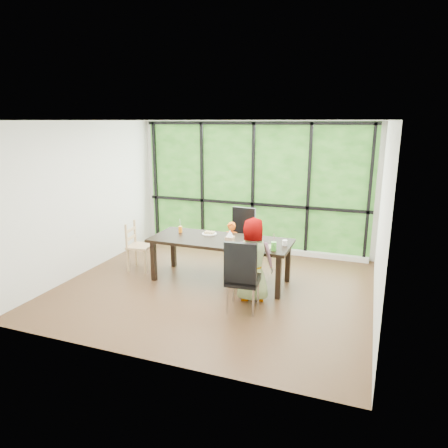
{
  "coord_description": "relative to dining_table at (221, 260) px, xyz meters",
  "views": [
    {
      "loc": [
        2.31,
        -5.83,
        2.69
      ],
      "look_at": [
        0.09,
        0.19,
        1.05
      ],
      "focal_mm": 32.33,
      "sensor_mm": 36.0,
      "label": 1
    }
  ],
  "objects": [
    {
      "name": "crepe_rolls_far",
      "position": [
        -0.3,
        0.23,
        0.41
      ],
      "size": [
        0.2,
        0.12,
        0.04
      ],
      "primitive_type": null,
      "color": "tan",
      "rests_on": "plate_far"
    },
    {
      "name": "back_wall",
      "position": [
        0.01,
        1.96,
        0.98
      ],
      "size": [
        5.0,
        0.0,
        5.0
      ],
      "primitive_type": "plane",
      "rotation": [
        1.57,
        0.0,
        0.0
      ],
      "color": "silver",
      "rests_on": "ground"
    },
    {
      "name": "tissue",
      "position": [
        0.22,
        -0.16,
        0.54
      ],
      "size": [
        0.12,
        0.12,
        0.11
      ],
      "primitive_type": "cone",
      "color": "white",
      "rests_on": "tissue_box"
    },
    {
      "name": "window_sill",
      "position": [
        0.01,
        1.86,
        -0.33
      ],
      "size": [
        4.8,
        0.12,
        0.1
      ],
      "primitive_type": "cube",
      "color": "silver",
      "rests_on": "ground"
    },
    {
      "name": "green_cup",
      "position": [
        0.99,
        -0.29,
        0.44
      ],
      "size": [
        0.09,
        0.09,
        0.14
      ],
      "primitive_type": "cylinder",
      "color": "green",
      "rests_on": "dining_table"
    },
    {
      "name": "chair_interior_leather",
      "position": [
        0.69,
        -0.91,
        0.17
      ],
      "size": [
        0.5,
        0.5,
        1.08
      ],
      "primitive_type": "cube",
      "rotation": [
        0.0,
        0.0,
        3.23
      ],
      "color": "black",
      "rests_on": "ground"
    },
    {
      "name": "plate_near",
      "position": [
        0.65,
        -0.21,
        0.38
      ],
      "size": [
        0.26,
        0.26,
        0.02
      ],
      "primitive_type": "cylinder",
      "color": "white",
      "rests_on": "dining_table"
    },
    {
      "name": "tissue_box",
      "position": [
        0.22,
        -0.16,
        0.43
      ],
      "size": [
        0.13,
        0.13,
        0.11
      ],
      "primitive_type": "cube",
      "color": "tan",
      "rests_on": "dining_table"
    },
    {
      "name": "chair_end_beech",
      "position": [
        -1.6,
        0.01,
        0.08
      ],
      "size": [
        0.45,
        0.47,
        0.9
      ],
      "primitive_type": "cube",
      "rotation": [
        0.0,
        0.0,
        1.7
      ],
      "color": "tan",
      "rests_on": "ground"
    },
    {
      "name": "foliage_backdrop",
      "position": [
        0.01,
        1.94,
        0.98
      ],
      "size": [
        4.8,
        0.02,
        2.65
      ],
      "primitive_type": "cube",
      "color": "#1D4815",
      "rests_on": "back_wall"
    },
    {
      "name": "straw_white",
      "position": [
        -0.84,
        0.17,
        0.52
      ],
      "size": [
        0.01,
        0.04,
        0.2
      ],
      "primitive_type": "cylinder",
      "rotation": [
        0.14,
        0.0,
        0.0
      ],
      "color": "white",
      "rests_on": "orange_cup"
    },
    {
      "name": "orange_cup",
      "position": [
        -0.84,
        0.17,
        0.43
      ],
      "size": [
        0.07,
        0.07,
        0.11
      ],
      "primitive_type": "cylinder",
      "color": "orange",
      "rests_on": "dining_table"
    },
    {
      "name": "child_older",
      "position": [
        0.71,
        -0.53,
        0.27
      ],
      "size": [
        0.73,
        0.58,
        1.3
      ],
      "primitive_type": "imported",
      "rotation": [
        0.0,
        0.0,
        3.43
      ],
      "color": "gray",
      "rests_on": "ground"
    },
    {
      "name": "chair_window_leather",
      "position": [
        0.05,
        0.94,
        0.17
      ],
      "size": [
        0.48,
        0.48,
        1.08
      ],
      "primitive_type": "cube",
      "rotation": [
        0.0,
        0.0,
        -0.05
      ],
      "color": "black",
      "rests_on": "ground"
    },
    {
      "name": "placemat",
      "position": [
        0.67,
        -0.2,
        0.38
      ],
      "size": [
        0.5,
        0.36,
        0.01
      ],
      "primitive_type": "cube",
      "color": "tan",
      "rests_on": "dining_table"
    },
    {
      "name": "white_mug",
      "position": [
        1.09,
        0.03,
        0.42
      ],
      "size": [
        0.09,
        0.09,
        0.09
      ],
      "primitive_type": "cylinder",
      "color": "white",
      "rests_on": "dining_table"
    },
    {
      "name": "window_mullions",
      "position": [
        0.01,
        1.9,
        0.98
      ],
      "size": [
        4.8,
        0.06,
        2.65
      ],
      "primitive_type": null,
      "color": "black",
      "rests_on": "back_wall"
    },
    {
      "name": "ground",
      "position": [
        0.01,
        -0.29,
        -0.38
      ],
      "size": [
        5.0,
        5.0,
        0.0
      ],
      "primitive_type": "plane",
      "color": "black",
      "rests_on": "ground"
    },
    {
      "name": "dining_table",
      "position": [
        0.0,
        0.0,
        0.0
      ],
      "size": [
        2.46,
        1.16,
        0.75
      ],
      "primitive_type": "cube",
      "rotation": [
        0.0,
        0.0,
        -0.09
      ],
      "color": "black",
      "rests_on": "ground"
    },
    {
      "name": "crepe_rolls_near",
      "position": [
        0.65,
        -0.21,
        0.41
      ],
      "size": [
        0.15,
        0.12,
        0.04
      ],
      "primitive_type": null,
      "color": "tan",
      "rests_on": "plate_near"
    },
    {
      "name": "child_toddler",
      "position": [
        0.0,
        0.57,
        0.08
      ],
      "size": [
        0.36,
        0.25,
        0.91
      ],
      "primitive_type": "imported",
      "rotation": [
        0.0,
        0.0,
        -0.11
      ],
      "color": "#FF5D0D",
      "rests_on": "ground"
    },
    {
      "name": "straw_pink",
      "position": [
        0.99,
        -0.29,
        0.55
      ],
      "size": [
        0.01,
        0.04,
        0.2
      ],
      "primitive_type": "cylinder",
      "rotation": [
        0.14,
        0.0,
        0.0
      ],
      "color": "pink",
      "rests_on": "green_cup"
    },
    {
      "name": "plate_far",
      "position": [
        -0.3,
        0.23,
        0.38
      ],
      "size": [
        0.26,
        0.26,
        0.02
      ],
      "primitive_type": "cylinder",
      "color": "white",
      "rests_on": "dining_table"
    }
  ]
}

